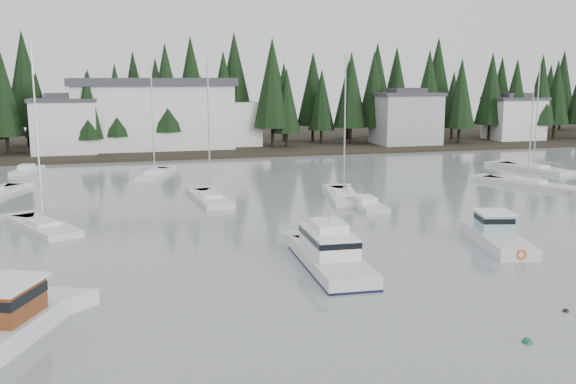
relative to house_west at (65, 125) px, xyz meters
name	(u,v)px	position (x,y,z in m)	size (l,w,h in m)	color
far_shore_land	(178,141)	(18.00, 18.00, -4.65)	(240.00, 54.00, 1.00)	black
conifer_treeline	(184,148)	(18.00, 7.00, -4.65)	(200.00, 22.00, 20.00)	black
house_west	(65,125)	(0.00, 0.00, 0.00)	(9.54, 7.42, 8.75)	silver
house_east_a	(406,117)	(54.00, -1.00, 0.25)	(10.60, 8.48, 9.25)	#999EA0
house_east_b	(514,117)	(76.00, 1.00, -0.25)	(9.54, 7.42, 8.25)	silver
harbor_inn	(166,114)	(15.04, 3.34, 1.12)	(29.50, 11.50, 10.90)	silver
cabin_cruiser_center	(330,257)	(19.69, -62.98, -4.00)	(3.62, 10.25, 4.34)	silver
lobster_boat_teal	(499,238)	(32.75, -61.22, -4.15)	(4.38, 8.03, 4.23)	silver
sailboat_1	(344,198)	(28.19, -42.08, -4.58)	(4.63, 9.78, 14.18)	silver
sailboat_2	(527,185)	(49.89, -40.30, -4.60)	(6.73, 10.59, 11.65)	silver
sailboat_3	(43,228)	(1.43, -47.84, -4.56)	(6.38, 9.16, 15.02)	silver
sailboat_4	(210,200)	(15.59, -39.79, -4.57)	(3.20, 9.22, 13.84)	silver
sailboat_6	(155,176)	(11.42, -23.12, -4.56)	(5.06, 9.51, 14.82)	silver
sailboat_9	(533,170)	(57.71, -30.40, -4.58)	(5.35, 10.62, 14.47)	silver
runabout_1	(366,206)	(28.74, -46.41, -4.52)	(2.49, 6.75, 1.42)	silver
runabout_3	(26,172)	(-3.60, -16.04, -4.52)	(3.52, 6.27, 1.42)	silver
mooring_buoy_green	(527,343)	(24.46, -76.24, -4.65)	(0.47, 0.47, 0.47)	#145933
mooring_buoy_dark	(566,312)	(28.69, -73.42, -4.65)	(0.33, 0.33, 0.33)	black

